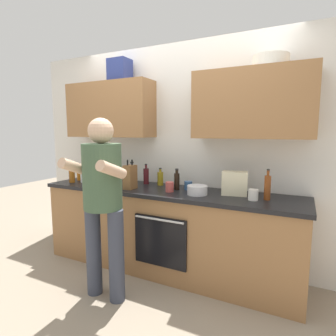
{
  "coord_description": "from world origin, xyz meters",
  "views": [
    {
      "loc": [
        1.3,
        -2.56,
        1.52
      ],
      "look_at": [
        0.08,
        -0.1,
        1.15
      ],
      "focal_mm": 29.23,
      "sensor_mm": 36.0,
      "label": 1
    }
  ],
  "objects_px": {
    "bottle_oil": "(160,178)",
    "cup_tea": "(188,185)",
    "bottle_water": "(132,175)",
    "bottle_soy": "(177,181)",
    "person_standing": "(103,195)",
    "bottle_soda": "(115,174)",
    "cup_coffee": "(253,195)",
    "bottle_juice": "(80,173)",
    "bottle_vinegar": "(267,187)",
    "cup_ceramic": "(170,187)",
    "bottle_syrup": "(72,173)",
    "grocery_bag_rice": "(235,183)",
    "grocery_bag_produce": "(93,175)",
    "bottle_wine": "(146,176)",
    "knife_block": "(130,177)",
    "mixing_bowl": "(197,190)"
  },
  "relations": [
    {
      "from": "person_standing",
      "to": "bottle_water",
      "type": "bearing_deg",
      "value": 104.78
    },
    {
      "from": "bottle_soda",
      "to": "grocery_bag_rice",
      "type": "height_order",
      "value": "bottle_soda"
    },
    {
      "from": "person_standing",
      "to": "bottle_oil",
      "type": "xyz_separation_m",
      "value": [
        0.1,
        0.89,
        0.02
      ]
    },
    {
      "from": "person_standing",
      "to": "grocery_bag_produce",
      "type": "bearing_deg",
      "value": 135.89
    },
    {
      "from": "bottle_soda",
      "to": "grocery_bag_rice",
      "type": "relative_size",
      "value": 0.98
    },
    {
      "from": "person_standing",
      "to": "bottle_juice",
      "type": "bearing_deg",
      "value": 143.11
    },
    {
      "from": "bottle_soda",
      "to": "cup_tea",
      "type": "xyz_separation_m",
      "value": [
        0.95,
        0.02,
        -0.05
      ]
    },
    {
      "from": "cup_tea",
      "to": "mixing_bowl",
      "type": "xyz_separation_m",
      "value": [
        0.17,
        -0.18,
        0.0
      ]
    },
    {
      "from": "bottle_soy",
      "to": "mixing_bowl",
      "type": "relative_size",
      "value": 1.13
    },
    {
      "from": "bottle_syrup",
      "to": "bottle_wine",
      "type": "height_order",
      "value": "bottle_syrup"
    },
    {
      "from": "grocery_bag_rice",
      "to": "grocery_bag_produce",
      "type": "bearing_deg",
      "value": -178.21
    },
    {
      "from": "bottle_soy",
      "to": "bottle_vinegar",
      "type": "bearing_deg",
      "value": -2.05
    },
    {
      "from": "person_standing",
      "to": "bottle_wine",
      "type": "distance_m",
      "value": 0.9
    },
    {
      "from": "person_standing",
      "to": "bottle_soda",
      "type": "height_order",
      "value": "person_standing"
    },
    {
      "from": "bottle_vinegar",
      "to": "bottle_juice",
      "type": "height_order",
      "value": "bottle_vinegar"
    },
    {
      "from": "bottle_syrup",
      "to": "bottle_wine",
      "type": "bearing_deg",
      "value": 20.29
    },
    {
      "from": "cup_coffee",
      "to": "bottle_juice",
      "type": "bearing_deg",
      "value": 177.88
    },
    {
      "from": "bottle_oil",
      "to": "cup_tea",
      "type": "bearing_deg",
      "value": -11.74
    },
    {
      "from": "bottle_soda",
      "to": "bottle_oil",
      "type": "height_order",
      "value": "bottle_soda"
    },
    {
      "from": "bottle_syrup",
      "to": "bottle_juice",
      "type": "height_order",
      "value": "bottle_syrup"
    },
    {
      "from": "knife_block",
      "to": "cup_coffee",
      "type": "bearing_deg",
      "value": 3.78
    },
    {
      "from": "bottle_soda",
      "to": "cup_ceramic",
      "type": "xyz_separation_m",
      "value": [
        0.82,
        -0.16,
        -0.05
      ]
    },
    {
      "from": "bottle_soy",
      "to": "grocery_bag_rice",
      "type": "xyz_separation_m",
      "value": [
        0.61,
        0.03,
        0.02
      ]
    },
    {
      "from": "bottle_water",
      "to": "cup_tea",
      "type": "height_order",
      "value": "bottle_water"
    },
    {
      "from": "knife_block",
      "to": "bottle_water",
      "type": "bearing_deg",
      "value": 118.48
    },
    {
      "from": "person_standing",
      "to": "bottle_water",
      "type": "xyz_separation_m",
      "value": [
        -0.2,
        0.77,
        0.05
      ]
    },
    {
      "from": "bottle_oil",
      "to": "person_standing",
      "type": "bearing_deg",
      "value": -96.66
    },
    {
      "from": "bottle_syrup",
      "to": "grocery_bag_produce",
      "type": "xyz_separation_m",
      "value": [
        0.19,
        0.16,
        -0.04
      ]
    },
    {
      "from": "bottle_vinegar",
      "to": "cup_coffee",
      "type": "bearing_deg",
      "value": -149.25
    },
    {
      "from": "bottle_wine",
      "to": "bottle_soy",
      "type": "xyz_separation_m",
      "value": [
        0.46,
        -0.14,
        -0.0
      ]
    },
    {
      "from": "cup_tea",
      "to": "cup_coffee",
      "type": "distance_m",
      "value": 0.72
    },
    {
      "from": "bottle_juice",
      "to": "knife_block",
      "type": "distance_m",
      "value": 0.9
    },
    {
      "from": "person_standing",
      "to": "bottle_syrup",
      "type": "bearing_deg",
      "value": 148.8
    },
    {
      "from": "grocery_bag_rice",
      "to": "person_standing",
      "type": "bearing_deg",
      "value": -141.35
    },
    {
      "from": "bottle_vinegar",
      "to": "cup_ceramic",
      "type": "height_order",
      "value": "bottle_vinegar"
    },
    {
      "from": "cup_tea",
      "to": "cup_ceramic",
      "type": "height_order",
      "value": "cup_ceramic"
    },
    {
      "from": "bottle_juice",
      "to": "grocery_bag_rice",
      "type": "bearing_deg",
      "value": 1.57
    },
    {
      "from": "bottle_vinegar",
      "to": "grocery_bag_produce",
      "type": "distance_m",
      "value": 2.05
    },
    {
      "from": "bottle_oil",
      "to": "bottle_soy",
      "type": "height_order",
      "value": "bottle_soy"
    },
    {
      "from": "bottle_oil",
      "to": "cup_tea",
      "type": "height_order",
      "value": "bottle_oil"
    },
    {
      "from": "person_standing",
      "to": "cup_ceramic",
      "type": "xyz_separation_m",
      "value": [
        0.35,
        0.63,
        -0.01
      ]
    },
    {
      "from": "bottle_wine",
      "to": "cup_coffee",
      "type": "height_order",
      "value": "bottle_wine"
    },
    {
      "from": "bottle_oil",
      "to": "cup_coffee",
      "type": "bearing_deg",
      "value": -12.59
    },
    {
      "from": "cup_coffee",
      "to": "knife_block",
      "type": "distance_m",
      "value": 1.28
    },
    {
      "from": "bottle_wine",
      "to": "bottle_vinegar",
      "type": "bearing_deg",
      "value": -7.15
    },
    {
      "from": "grocery_bag_rice",
      "to": "grocery_bag_produce",
      "type": "distance_m",
      "value": 1.74
    },
    {
      "from": "bottle_water",
      "to": "grocery_bag_produce",
      "type": "relative_size",
      "value": 1.23
    },
    {
      "from": "bottle_soda",
      "to": "cup_ceramic",
      "type": "bearing_deg",
      "value": -11.33
    },
    {
      "from": "bottle_soda",
      "to": "grocery_bag_produce",
      "type": "relative_size",
      "value": 1.08
    },
    {
      "from": "bottle_wine",
      "to": "cup_coffee",
      "type": "bearing_deg",
      "value": -10.69
    }
  ]
}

